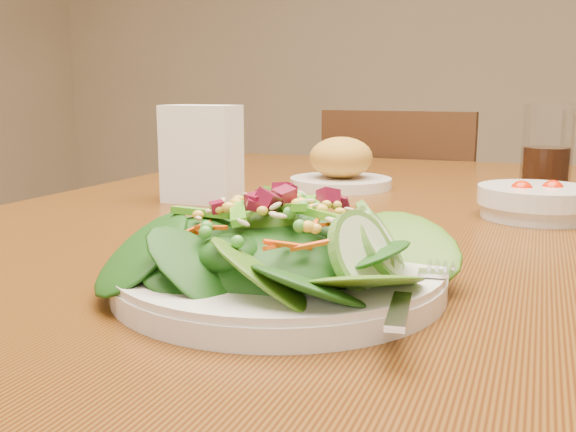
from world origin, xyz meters
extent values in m
cube|color=#5F3912|center=(0.00, 0.00, 0.73)|extent=(0.90, 1.40, 0.04)
cylinder|color=black|center=(-0.39, 0.64, 0.35)|extent=(0.07, 0.07, 0.71)
cube|color=black|center=(-0.06, 0.92, 0.41)|extent=(0.43, 0.43, 0.04)
cylinder|color=black|center=(0.12, 1.07, 0.19)|extent=(0.04, 0.04, 0.39)
cylinder|color=black|center=(-0.22, 1.10, 0.19)|extent=(0.04, 0.04, 0.39)
cylinder|color=black|center=(0.10, 0.73, 0.19)|extent=(0.04, 0.04, 0.39)
cylinder|color=black|center=(-0.24, 0.76, 0.19)|extent=(0.04, 0.04, 0.39)
cube|color=black|center=(-0.07, 0.73, 0.64)|extent=(0.38, 0.06, 0.44)
cylinder|color=silver|center=(0.06, -0.35, 0.76)|extent=(0.27, 0.27, 0.02)
ellipsoid|color=#0F380D|center=(0.06, -0.35, 0.79)|extent=(0.18, 0.18, 0.04)
cube|color=silver|center=(0.18, -0.38, 0.77)|extent=(0.05, 0.18, 0.01)
cylinder|color=silver|center=(-0.05, 0.20, 0.76)|extent=(0.17, 0.17, 0.02)
ellipsoid|color=#A6762D|center=(-0.05, 0.20, 0.80)|extent=(0.11, 0.11, 0.07)
cylinder|color=silver|center=(0.25, 0.04, 0.77)|extent=(0.14, 0.14, 0.04)
sphere|color=red|center=(0.27, 0.05, 0.78)|extent=(0.03, 0.03, 0.03)
sphere|color=red|center=(0.24, 0.03, 0.78)|extent=(0.03, 0.03, 0.03)
cylinder|color=silver|center=(0.26, 0.30, 0.82)|extent=(0.08, 0.08, 0.14)
cylinder|color=black|center=(0.26, 0.30, 0.78)|extent=(0.07, 0.07, 0.07)
cube|color=white|center=(-0.20, -0.01, 0.82)|extent=(0.11, 0.06, 0.14)
cube|color=white|center=(-0.20, -0.01, 0.83)|extent=(0.09, 0.05, 0.12)
camera|label=1|loc=(0.25, -0.82, 0.91)|focal=40.00mm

